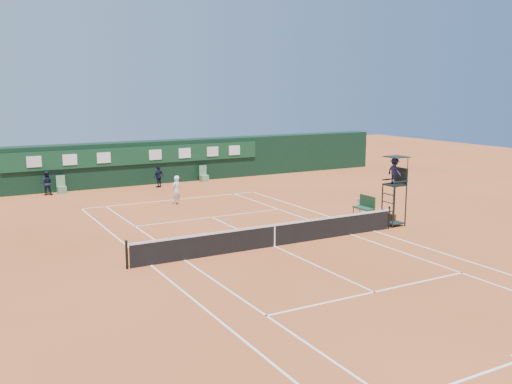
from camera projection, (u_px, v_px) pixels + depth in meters
ground at (274, 246)px, 24.31m from camera, size 90.00×90.00×0.00m
court_lines at (274, 246)px, 24.31m from camera, size 11.05×23.85×0.01m
tennis_net at (274, 235)px, 24.22m from camera, size 12.90×0.10×1.10m
back_wall at (138, 163)px, 40.15m from camera, size 40.00×1.65×3.00m
linesman_chair_left at (62, 188)px, 36.65m from camera, size 0.55×0.50×1.15m
linesman_chair_right at (204, 177)px, 41.44m from camera, size 0.55×0.50×1.15m
umpire_chair at (395, 176)px, 27.59m from camera, size 0.96×0.95×3.42m
player_bench at (365, 205)px, 29.99m from camera, size 0.56×1.20×1.10m
tennis_bag at (388, 216)px, 29.37m from camera, size 0.57×0.84×0.29m
cooler at (364, 205)px, 31.38m from camera, size 0.57×0.57×0.65m
tennis_ball at (223, 199)px, 34.50m from camera, size 0.07×0.07×0.07m
player at (176, 190)px, 32.96m from camera, size 0.74×0.68×1.70m
ball_kid_left at (47, 183)px, 35.98m from camera, size 0.87×0.76×1.53m
ball_kid_right at (159, 177)px, 38.82m from camera, size 0.95×0.73×1.50m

